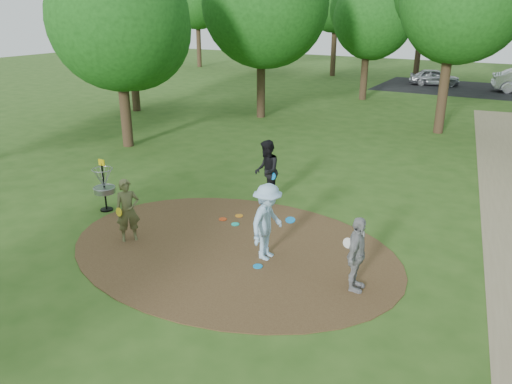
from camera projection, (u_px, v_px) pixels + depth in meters
The scene contains 14 objects.
ground at pixel (232, 249), 12.20m from camera, with size 100.00×100.00×0.00m, color #2D5119.
dirt_clearing at pixel (232, 249), 12.19m from camera, with size 8.40×8.40×0.02m, color #47301C.
parking_lot at pixel (479, 90), 35.69m from camera, with size 14.00×8.00×0.01m, color black.
player_observer_with_disc at pixel (128, 211), 12.37m from camera, with size 0.68×0.70×1.62m.
player_throwing_with_disc at pixel (267, 222), 11.44m from camera, with size 1.04×1.20×1.84m.
player_walking_with_disc at pixel (267, 171), 14.95m from camera, with size 1.06×1.14×1.88m.
player_waiting_with_disc at pixel (357, 255), 10.16m from camera, with size 0.53×0.98×1.64m.
disc_ground_cyan at pixel (235, 224), 13.52m from camera, with size 0.22×0.22×0.02m, color #1AD1B8.
disc_ground_blue at pixel (258, 266), 11.32m from camera, with size 0.22×0.22×0.02m, color #0D8EE2.
disc_ground_red at pixel (223, 219), 13.84m from camera, with size 0.22×0.22×0.02m, color red.
car_left at pixel (434, 77), 37.43m from camera, with size 1.45×3.59×1.22m, color #B1B3BA.
disc_ground_orange at pixel (239, 216), 14.06m from camera, with size 0.22×0.22×0.02m, color orange.
disc_golf_basket at pixel (104, 182), 14.23m from camera, with size 0.63×0.63×1.54m.
tree_ring at pixel (453, 16), 16.80m from camera, with size 37.59×44.99×8.88m.
Camera 1 is at (5.94, -9.22, 5.56)m, focal length 35.00 mm.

